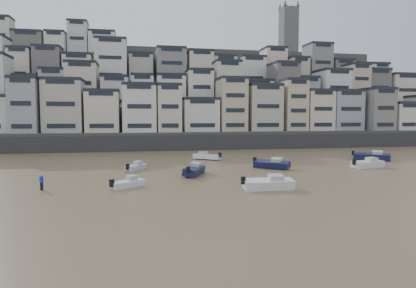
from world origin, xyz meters
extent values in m
plane|color=olive|center=(0.00, 0.00, 0.00)|extent=(400.00, 400.00, 0.00)
cube|color=#38383A|center=(10.00, 65.00, 1.75)|extent=(140.00, 3.00, 3.50)
cube|color=#4C4C47|center=(15.00, 72.00, 2.00)|extent=(140.00, 14.00, 4.00)
cube|color=#4C4C47|center=(15.00, 84.00, 5.00)|extent=(140.00, 14.00, 10.00)
cube|color=#4C4C47|center=(15.00, 96.00, 9.00)|extent=(140.00, 14.00, 18.00)
cube|color=#4C4C47|center=(15.00, 108.00, 13.00)|extent=(140.00, 16.00, 26.00)
cube|color=#4C4C47|center=(15.00, 122.00, 16.00)|extent=(140.00, 18.00, 32.00)
cube|color=#66635E|center=(55.00, 120.00, 41.00)|extent=(6.00, 6.00, 18.00)
camera|label=1|loc=(-4.64, -19.37, 7.78)|focal=32.00mm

